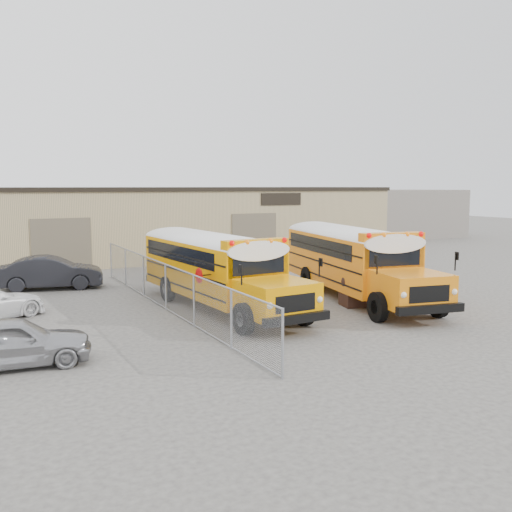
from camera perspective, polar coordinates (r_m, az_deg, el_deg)
name	(u,v)px	position (r m, az deg, el deg)	size (l,w,h in m)	color
ground	(339,309)	(22.48, 8.28, -5.28)	(120.00, 120.00, 0.00)	#494543
warehouse	(170,221)	(40.01, -8.59, 3.52)	(30.20, 10.20, 4.67)	tan
chainlink_fence	(166,287)	(22.26, -9.01, -3.06)	(0.07, 18.07, 1.81)	#919399
distant_building_right	(398,213)	(55.80, 14.05, 4.18)	(10.00, 8.00, 4.40)	gray
school_bus_left	(158,249)	(27.97, -9.76, 0.67)	(3.24, 10.30, 2.97)	#ED9300
school_bus_right	(300,242)	(30.48, 4.38, 1.38)	(4.38, 10.79, 3.07)	orange
tarp_bundle	(356,286)	(23.03, 9.93, -2.97)	(1.24, 1.16, 1.58)	black
car_silver	(12,342)	(16.47, -23.20, -7.91)	(1.61, 4.01, 1.36)	#A3A4A8
car_dark	(51,273)	(28.11, -19.84, -1.57)	(1.63, 4.66, 1.54)	black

